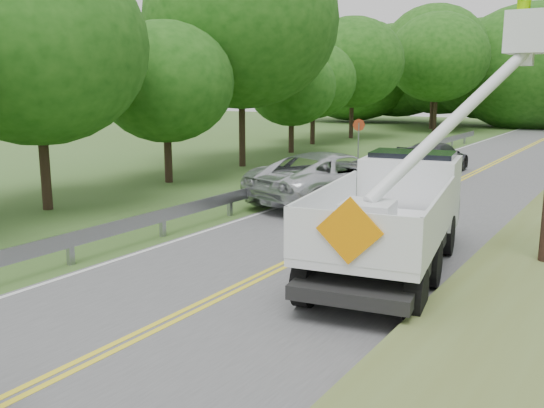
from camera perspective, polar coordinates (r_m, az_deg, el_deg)
The scene contains 8 objects.
ground at distance 8.84m, azimuth -22.37°, elevation -16.26°, with size 140.00×140.00×0.00m, color #416126.
road at distance 19.88m, azimuth 12.50°, elevation -0.35°, with size 7.20×96.00×0.03m.
guardrail at distance 22.24m, azimuth 3.62°, elevation 2.55°, with size 0.18×48.00×0.77m.
treeline_left at distance 38.63m, azimuth 6.54°, elevation 14.33°, with size 11.57×55.86×11.08m.
bucket_truck at distance 13.54m, azimuth 12.99°, elevation 0.69°, with size 4.23×7.02×6.62m.
suv_silver at distance 20.01m, azimuth 6.05°, elevation 2.52°, with size 2.92×6.34×1.76m, color silver.
suv_darkgrey at distance 27.86m, azimuth 15.40°, elevation 4.33°, with size 1.98×4.88×1.42m, color #313239.
stop_sign_permanent at distance 25.97m, azimuth 8.34°, elevation 6.26°, with size 0.45×0.35×2.55m.
Camera 1 is at (6.59, -4.33, 3.98)m, focal length 39.02 mm.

